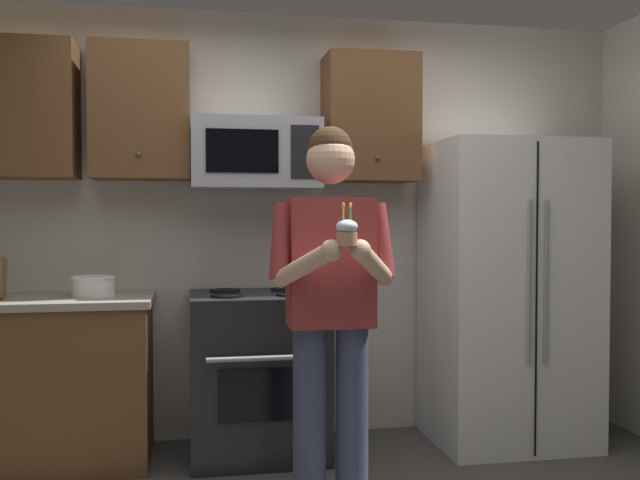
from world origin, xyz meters
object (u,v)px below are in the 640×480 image
microwave (255,154)px  person (331,297)px  refrigerator (507,293)px  bowl_large_white (93,286)px  oven_range (258,373)px  cupcake (347,232)px

microwave → person: microwave is taller
refrigerator → bowl_large_white: bearing=178.7°
oven_range → bowl_large_white: bowl_large_white is taller
oven_range → person: 1.07m
refrigerator → cupcake: (-1.25, -1.19, 0.39)m
oven_range → cupcake: 1.50m
oven_range → bowl_large_white: 1.04m
microwave → cupcake: size_ratio=4.26×
bowl_large_white → person: (1.15, -0.91, 0.02)m
oven_range → cupcake: (0.25, -1.23, 0.83)m
bowl_large_white → person: person is taller
microwave → bowl_large_white: (-0.90, -0.10, -0.74)m
microwave → refrigerator: bearing=-6.0°
bowl_large_white → cupcake: 1.72m
microwave → cupcake: bearing=-79.7°
microwave → refrigerator: size_ratio=0.41×
person → cupcake: size_ratio=10.13×
oven_range → microwave: size_ratio=1.26×
refrigerator → person: 1.52m
oven_range → cupcake: size_ratio=5.36×
bowl_large_white → refrigerator: bearing=-1.3°
person → oven_range: bearing=105.3°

